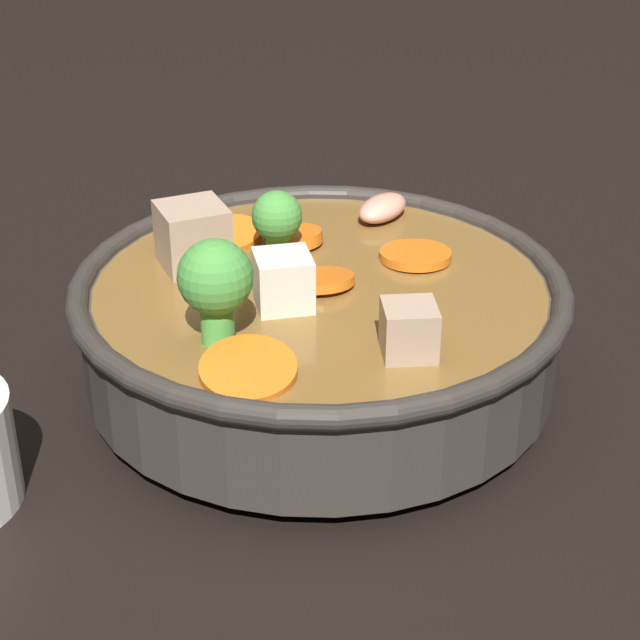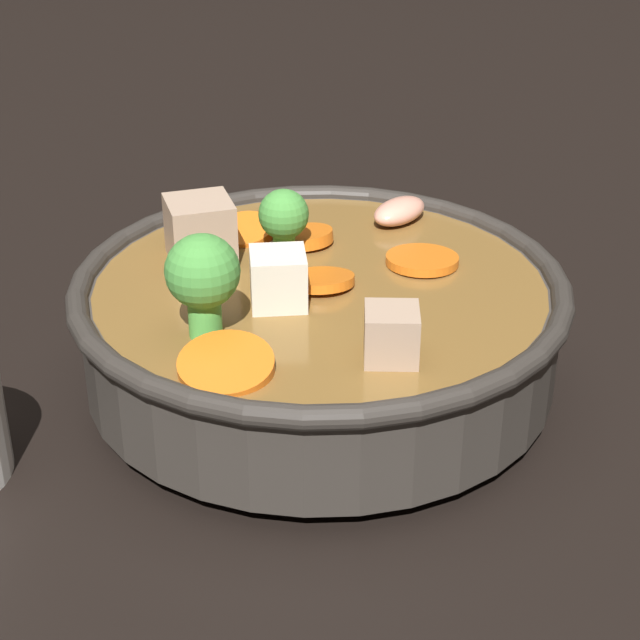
{
  "view_description": "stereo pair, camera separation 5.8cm",
  "coord_description": "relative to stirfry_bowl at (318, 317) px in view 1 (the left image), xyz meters",
  "views": [
    {
      "loc": [
        -0.17,
        0.48,
        0.32
      ],
      "look_at": [
        0.0,
        0.0,
        0.04
      ],
      "focal_mm": 60.0,
      "sensor_mm": 36.0,
      "label": 1
    },
    {
      "loc": [
        -0.22,
        0.46,
        0.32
      ],
      "look_at": [
        0.0,
        0.0,
        0.04
      ],
      "focal_mm": 60.0,
      "sensor_mm": 36.0,
      "label": 2
    }
  ],
  "objects": [
    {
      "name": "ground_plane",
      "position": [
        -0.0,
        -0.0,
        -0.04
      ],
      "size": [
        3.0,
        3.0,
        0.0
      ],
      "primitive_type": "plane",
      "color": "black"
    },
    {
      "name": "stirfry_bowl",
      "position": [
        0.0,
        0.0,
        0.0
      ],
      "size": [
        0.27,
        0.27,
        0.12
      ],
      "color": "#38332D",
      "rests_on": "ground_plane"
    }
  ]
}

